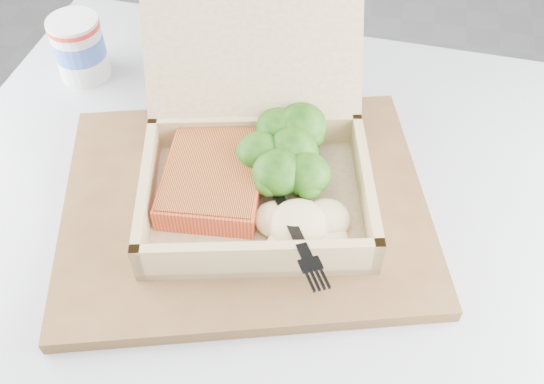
% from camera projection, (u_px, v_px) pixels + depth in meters
% --- Properties ---
extents(cafe_table, '(0.72, 0.72, 0.70)m').
position_uv_depth(cafe_table, '(239.00, 297.00, 0.79)').
color(cafe_table, black).
rests_on(cafe_table, floor).
extents(serving_tray, '(0.46, 0.41, 0.02)m').
position_uv_depth(serving_tray, '(245.00, 204.00, 0.65)').
color(serving_tray, brown).
rests_on(serving_tray, cafe_table).
extents(takeout_container, '(0.30, 0.33, 0.20)m').
position_uv_depth(takeout_container, '(256.00, 140.00, 0.63)').
color(takeout_container, tan).
rests_on(takeout_container, serving_tray).
extents(salmon_fillet, '(0.11, 0.14, 0.03)m').
position_uv_depth(salmon_fillet, '(214.00, 177.00, 0.63)').
color(salmon_fillet, '#DC4F2B').
rests_on(salmon_fillet, takeout_container).
extents(broccoli_pile, '(0.13, 0.13, 0.05)m').
position_uv_depth(broccoli_pile, '(293.00, 155.00, 0.64)').
color(broccoli_pile, '#3B7E1C').
rests_on(broccoli_pile, takeout_container).
extents(mashed_potatoes, '(0.10, 0.08, 0.03)m').
position_uv_depth(mashed_potatoes, '(299.00, 224.00, 0.59)').
color(mashed_potatoes, beige).
rests_on(mashed_potatoes, takeout_container).
extents(plastic_fork, '(0.08, 0.13, 0.02)m').
position_uv_depth(plastic_fork, '(287.00, 211.00, 0.58)').
color(plastic_fork, black).
rests_on(plastic_fork, mashed_potatoes).
extents(paper_cup, '(0.07, 0.07, 0.08)m').
position_uv_depth(paper_cup, '(79.00, 46.00, 0.77)').
color(paper_cup, silver).
rests_on(paper_cup, cafe_table).
extents(receipt, '(0.08, 0.14, 0.00)m').
position_uv_depth(receipt, '(285.00, 85.00, 0.79)').
color(receipt, white).
rests_on(receipt, cafe_table).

